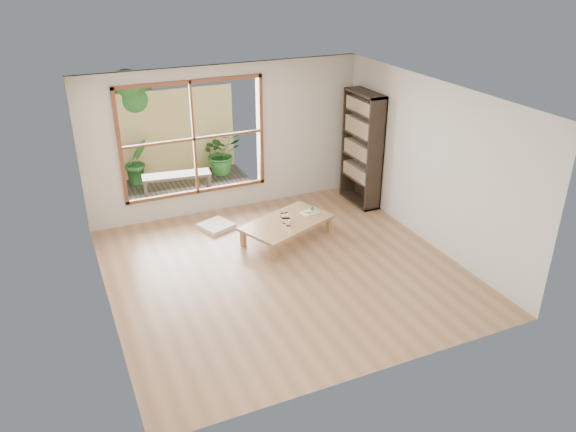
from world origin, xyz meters
The scene contains 15 objects.
ground centered at (0.00, 0.00, 0.00)m, with size 5.00×5.00×0.00m, color #AB7C55.
low_table centered at (0.45, 0.86, 0.28)m, with size 1.68×1.33×0.32m.
floor_cushion centered at (-0.50, 1.72, 0.04)m, with size 0.49×0.49×0.07m, color beige.
bookshelf centered at (2.31, 1.70, 1.04)m, with size 0.33×0.94×2.08m, color #2E231A.
glass_tall centered at (0.40, 0.70, 0.39)m, with size 0.07×0.07×0.13m, color silver.
glass_mid centered at (0.50, 0.99, 0.37)m, with size 0.06×0.06×0.09m, color silver.
glass_short centered at (0.43, 1.02, 0.36)m, with size 0.06×0.06×0.08m, color silver.
glass_small centered at (0.38, 0.82, 0.36)m, with size 0.06×0.06×0.08m, color silver.
food_tray centered at (0.93, 1.00, 0.34)m, with size 0.31×0.25×0.09m.
deck centered at (-0.60, 3.56, 0.00)m, with size 2.80×2.00×0.05m, color #363027.
garden_bench centered at (-0.74, 3.39, 0.37)m, with size 1.32×0.53×0.41m.
bamboo_fence centered at (-0.60, 4.56, 0.90)m, with size 2.80×0.06×1.80m, color tan.
shrub_right centered at (0.39, 4.11, 0.47)m, with size 0.80×0.69×0.89m, color #2C6525.
shrub_left centered at (-1.33, 4.27, 0.48)m, with size 0.50×0.41×0.91m, color #2C6525.
garden_tree centered at (-1.28, 4.86, 1.63)m, with size 1.04×0.85×2.22m.
Camera 1 is at (-2.87, -6.63, 4.33)m, focal length 35.00 mm.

